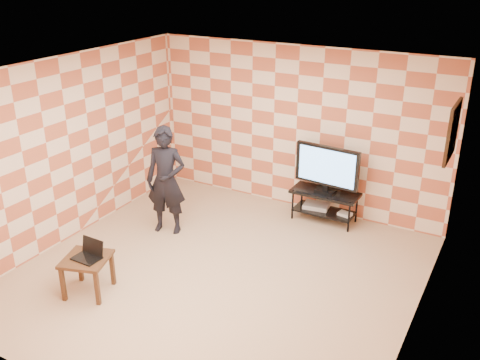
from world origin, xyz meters
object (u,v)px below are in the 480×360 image
object	(u,v)px
tv_stand	(325,199)
side_table	(87,264)
tv	(327,167)
person	(166,181)

from	to	relation	value
tv_stand	side_table	distance (m)	3.82
tv_stand	side_table	size ratio (longest dim) A/B	1.58
tv	side_table	xyz separation A→B (m)	(-1.89, -3.32, -0.51)
tv_stand	side_table	bearing A→B (deg)	-119.59
tv_stand	tv	distance (m)	0.55
side_table	person	distance (m)	1.89
side_table	person	xyz separation A→B (m)	(-0.11, 1.84, 0.42)
side_table	person	size ratio (longest dim) A/B	0.41
side_table	person	bearing A→B (deg)	93.26
tv_stand	person	xyz separation A→B (m)	(-1.99, -1.48, 0.47)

